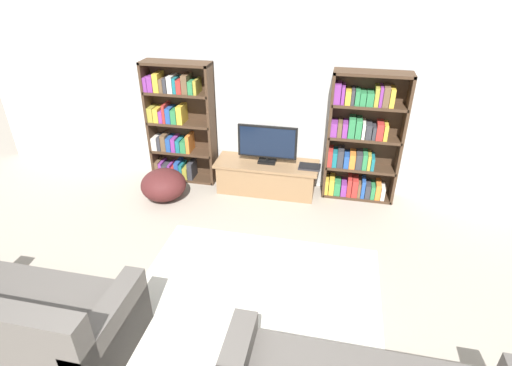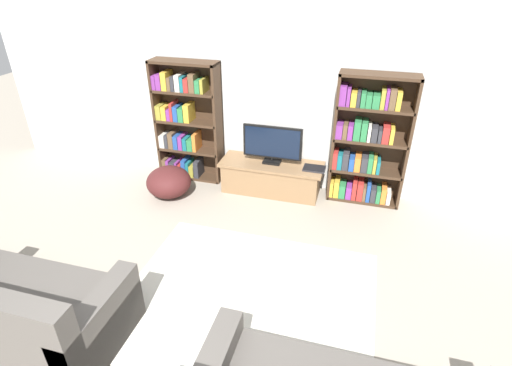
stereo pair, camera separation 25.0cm
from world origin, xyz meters
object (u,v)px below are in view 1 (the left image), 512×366
at_px(television, 267,143).
at_px(beanbag_ottoman, 164,185).
at_px(tv_stand, 267,177).
at_px(laptop, 310,167).
at_px(couch_left_sectional, 21,325).
at_px(bookshelf_left, 178,124).
at_px(bookshelf_right, 361,141).

bearing_deg(television, beanbag_ottoman, -159.08).
distance_m(tv_stand, laptop, 0.63).
xyz_separation_m(television, couch_left_sectional, (-1.46, -3.03, -0.43)).
height_order(bookshelf_left, beanbag_ottoman, bookshelf_left).
distance_m(bookshelf_left, television, 1.32).
bearing_deg(couch_left_sectional, television, 64.34).
bearing_deg(bookshelf_left, couch_left_sectional, -92.72).
bearing_deg(laptop, beanbag_ottoman, -166.17).
bearing_deg(television, tv_stand, -90.00).
xyz_separation_m(tv_stand, laptop, (0.59, -0.02, 0.23)).
distance_m(television, laptop, 0.65).
height_order(bookshelf_right, couch_left_sectional, bookshelf_right).
bearing_deg(couch_left_sectional, bookshelf_right, 49.78).
bearing_deg(laptop, bookshelf_right, 14.33).
distance_m(bookshelf_right, television, 1.22).
xyz_separation_m(bookshelf_right, couch_left_sectional, (-2.67, -3.16, -0.53)).
distance_m(bookshelf_left, couch_left_sectional, 3.21).
height_order(television, couch_left_sectional, television).
relative_size(bookshelf_right, couch_left_sectional, 0.98).
bearing_deg(beanbag_ottoman, bookshelf_left, 87.95).
bearing_deg(tv_stand, beanbag_ottoman, -159.56).
height_order(tv_stand, beanbag_ottoman, tv_stand).
bearing_deg(couch_left_sectional, bookshelf_left, 87.28).
bearing_deg(bookshelf_right, tv_stand, -173.59).
relative_size(bookshelf_right, tv_stand, 1.21).
distance_m(tv_stand, couch_left_sectional, 3.36).
bearing_deg(tv_stand, bookshelf_left, 173.94).
xyz_separation_m(bookshelf_right, tv_stand, (-1.21, -0.14, -0.60)).
bearing_deg(beanbag_ottoman, television, 20.92).
bearing_deg(bookshelf_right, beanbag_ottoman, -166.05).
xyz_separation_m(bookshelf_left, television, (1.31, -0.13, -0.12)).
relative_size(bookshelf_right, beanbag_ottoman, 2.83).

